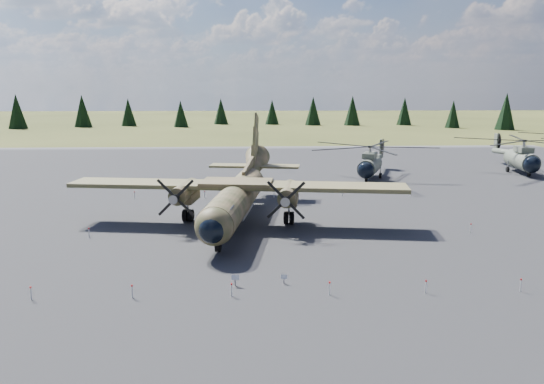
{
  "coord_description": "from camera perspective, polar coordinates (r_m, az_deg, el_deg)",
  "views": [
    {
      "loc": [
        -2.89,
        -44.05,
        12.53
      ],
      "look_at": [
        -0.85,
        2.0,
        3.42
      ],
      "focal_mm": 35.0,
      "sensor_mm": 36.0,
      "label": 1
    }
  ],
  "objects": [
    {
      "name": "info_placard_left",
      "position": [
        34.44,
        -3.97,
        -9.27
      ],
      "size": [
        0.51,
        0.25,
        0.77
      ],
      "rotation": [
        0.0,
        0.0,
        -0.1
      ],
      "color": "gray",
      "rests_on": "ground"
    },
    {
      "name": "apron",
      "position": [
        55.55,
        0.51,
        -1.85
      ],
      "size": [
        120.0,
        120.0,
        0.04
      ],
      "primitive_type": "cube",
      "color": "#57575C",
      "rests_on": "ground"
    },
    {
      "name": "treeline",
      "position": [
        43.34,
        3.25,
        0.87
      ],
      "size": [
        284.42,
        289.93,
        10.98
      ],
      "color": "black",
      "rests_on": "ground"
    },
    {
      "name": "transport_plane",
      "position": [
        50.11,
        -3.6,
        0.14
      ],
      "size": [
        31.19,
        28.13,
        10.26
      ],
      "rotation": [
        0.0,
        0.0,
        -0.14
      ],
      "color": "#3C4023",
      "rests_on": "ground"
    },
    {
      "name": "helicopter_near",
      "position": [
        74.58,
        10.54,
        3.9
      ],
      "size": [
        23.91,
        23.91,
        4.69
      ],
      "rotation": [
        0.0,
        0.0,
        -0.37
      ],
      "color": "#686A5C",
      "rests_on": "ground"
    },
    {
      "name": "ground",
      "position": [
        45.88,
        1.18,
        -4.67
      ],
      "size": [
        500.0,
        500.0,
        0.0
      ],
      "primitive_type": "plane",
      "color": "brown",
      "rests_on": "ground"
    },
    {
      "name": "helicopter_mid",
      "position": [
        86.4,
        25.32,
        4.16
      ],
      "size": [
        22.21,
        24.47,
        5.05
      ],
      "rotation": [
        0.0,
        0.0,
        -0.13
      ],
      "color": "#686A5C",
      "rests_on": "ground"
    },
    {
      "name": "info_placard_right",
      "position": [
        34.78,
        1.3,
        -9.21
      ],
      "size": [
        0.43,
        0.26,
        0.62
      ],
      "rotation": [
        0.0,
        0.0,
        -0.26
      ],
      "color": "gray",
      "rests_on": "ground"
    },
    {
      "name": "barrier_fence",
      "position": [
        45.65,
        0.6,
        -4.09
      ],
      "size": [
        33.12,
        29.62,
        0.85
      ],
      "color": "silver",
      "rests_on": "ground"
    }
  ]
}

